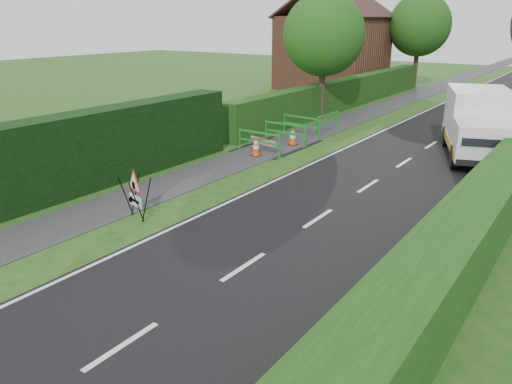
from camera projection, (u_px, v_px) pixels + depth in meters
The scene contains 21 objects.
ground at pixel (133, 255), 11.77m from camera, with size 120.00×120.00×0.00m, color #1B4915.
road_surface at pixel (511, 93), 37.51m from camera, with size 6.00×90.00×0.02m, color black.
footpath at pixel (437, 88), 40.48m from camera, with size 2.00×90.00×0.02m, color #2D2D30.
hedge_west_near at pixel (15, 211), 14.47m from camera, with size 1.10×18.00×2.50m, color black.
hedge_west_far at pixel (345, 107), 31.51m from camera, with size 1.00×24.00×1.80m, color #14380F.
house_west at pixel (333, 51), 39.46m from camera, with size 7.50×7.40×7.88m.
tree_nw at pixel (324, 35), 26.72m from camera, with size 4.40×4.40×6.70m.
tree_fw at pixel (420, 25), 38.99m from camera, with size 4.80×4.80×7.24m.
triangle_sign at pixel (134, 190), 13.66m from camera, with size 1.01×1.01×1.20m.
works_van at pixel (480, 123), 19.72m from camera, with size 4.01×6.13×2.62m.
traffic_cone_0 at pixel (486, 167), 17.43m from camera, with size 0.38×0.38×0.79m.
traffic_cone_1 at pixel (478, 154), 19.11m from camera, with size 0.38×0.38×0.79m.
traffic_cone_2 at pixel (509, 138), 21.58m from camera, with size 0.38×0.38×0.79m.
traffic_cone_3 at pixel (256, 147), 20.17m from camera, with size 0.38×0.38×0.79m.
traffic_cone_4 at pixel (293, 136), 21.95m from camera, with size 0.38×0.38×0.79m.
ped_barrier_0 at pixel (259, 140), 20.28m from camera, with size 2.07×0.39×1.00m.
ped_barrier_1 at pixel (285, 131), 21.96m from camera, with size 2.07×0.40×1.00m.
ped_barrier_2 at pixel (301, 123), 23.52m from camera, with size 2.08×0.54×1.00m.
ped_barrier_3 at pixel (328, 120), 24.14m from camera, with size 0.41×2.07×1.00m.
redwhite_plank at pixel (263, 152), 20.92m from camera, with size 1.50×0.04×0.25m, color red.
hatchback_car at pixel (490, 103), 29.28m from camera, with size 1.40×3.48×1.19m, color white.
Camera 1 is at (8.47, -7.05, 5.27)m, focal length 35.00 mm.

